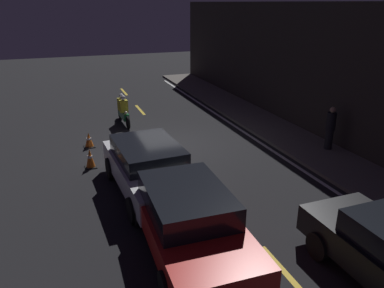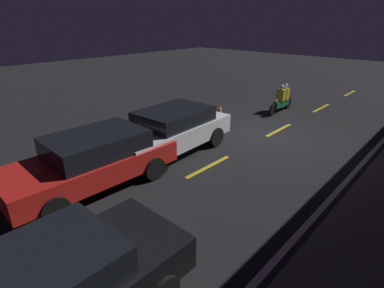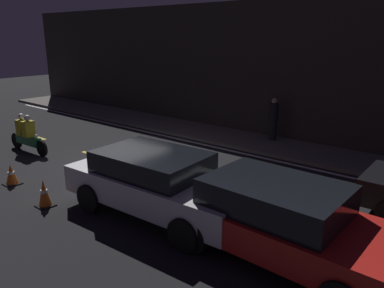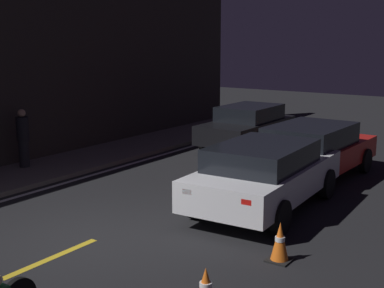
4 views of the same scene
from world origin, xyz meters
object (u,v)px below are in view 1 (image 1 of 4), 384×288
Objects in this scene: motorcycle at (123,110)px; pedestrian at (330,128)px; sedan_white at (150,167)px; traffic_cone_near at (89,140)px; taxi_red at (189,218)px; traffic_cone_mid at (90,158)px.

motorcycle is 1.37× the size of pedestrian.
sedan_white reaches higher than traffic_cone_near.
sedan_white reaches higher than taxi_red.
pedestrian reaches higher than traffic_cone_mid.
taxi_red reaches higher than motorcycle.
traffic_cone_mid is at bearing -150.71° from sedan_white.
taxi_red is 2.04× the size of motorcycle.
taxi_red is at bearing 11.20° from traffic_cone_near.
sedan_white is 7.09m from pedestrian.
pedestrian reaches higher than traffic_cone_near.
motorcycle is 8.99m from pedestrian.
motorcycle is 3.15m from traffic_cone_near.
pedestrian is at bearing 79.33° from traffic_cone_mid.
pedestrian is (3.61, 8.38, 0.65)m from traffic_cone_near.
motorcycle is at bearing 156.37° from traffic_cone_mid.
sedan_white is at bearing -83.78° from pedestrian.
traffic_cone_near is at bearing -37.45° from motorcycle.
traffic_cone_near is 0.86× the size of traffic_cone_mid.
pedestrian is (-0.77, 7.05, 0.14)m from sedan_white.
traffic_cone_near is at bearing -165.91° from sedan_white.
motorcycle is at bearing -133.20° from pedestrian.
sedan_white reaches higher than motorcycle.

